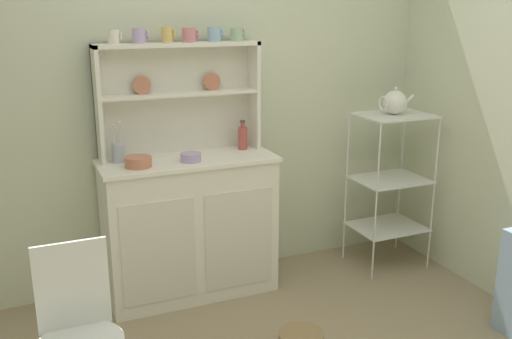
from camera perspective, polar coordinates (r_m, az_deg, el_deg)
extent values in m
cube|color=beige|center=(3.71, -5.77, 7.59)|extent=(3.84, 0.05, 2.50)
cube|color=white|center=(3.63, -6.68, -5.74)|extent=(1.05, 0.42, 0.90)
cube|color=silver|center=(3.40, -9.71, -8.24)|extent=(0.44, 0.01, 0.63)
cube|color=silver|center=(3.54, -1.70, -7.03)|extent=(0.44, 0.01, 0.63)
cube|color=white|center=(3.50, -6.90, 0.93)|extent=(1.08, 0.45, 0.02)
cube|color=silver|center=(3.61, -8.00, 7.15)|extent=(1.01, 0.02, 0.69)
cube|color=white|center=(3.44, -15.61, 6.28)|extent=(0.02, 0.18, 0.69)
cube|color=white|center=(3.70, -0.23, 7.50)|extent=(0.02, 0.18, 0.69)
cube|color=white|center=(3.53, -7.67, 7.52)|extent=(0.97, 0.16, 0.02)
cube|color=white|center=(3.50, -7.85, 12.34)|extent=(1.01, 0.18, 0.02)
cylinder|color=#C67556|center=(3.51, -11.40, 8.28)|extent=(0.11, 0.03, 0.11)
cylinder|color=#C67556|center=(3.62, -4.45, 8.78)|extent=(0.11, 0.03, 0.11)
cylinder|color=silver|center=(3.81, 11.99, -3.38)|extent=(0.01, 0.01, 1.09)
cylinder|color=silver|center=(4.09, 17.41, -2.44)|extent=(0.01, 0.01, 1.09)
cylinder|color=silver|center=(4.10, 9.05, -1.83)|extent=(0.01, 0.01, 1.09)
cylinder|color=silver|center=(4.36, 14.30, -1.06)|extent=(0.01, 0.01, 1.09)
cube|color=silver|center=(3.95, 13.72, 5.33)|extent=(0.49, 0.39, 0.01)
cube|color=silver|center=(4.06, 13.30, -0.97)|extent=(0.49, 0.39, 0.01)
cube|color=silver|center=(4.17, 13.00, -5.60)|extent=(0.49, 0.39, 0.01)
cube|color=white|center=(2.57, -17.98, -11.06)|extent=(0.31, 0.02, 0.40)
cylinder|color=silver|center=(3.42, -14.15, 12.80)|extent=(0.07, 0.07, 0.08)
torus|color=silver|center=(3.42, -13.43, 12.92)|extent=(0.01, 0.05, 0.05)
cylinder|color=#B79ECC|center=(3.44, -11.67, 13.03)|extent=(0.08, 0.08, 0.09)
torus|color=#B79ECC|center=(3.45, -10.88, 13.15)|extent=(0.01, 0.05, 0.05)
cylinder|color=#DBB760|center=(3.48, -8.93, 13.23)|extent=(0.07, 0.07, 0.09)
torus|color=#DBB760|center=(3.49, -8.23, 13.34)|extent=(0.01, 0.05, 0.05)
cylinder|color=#D17A84|center=(3.52, -6.74, 13.28)|extent=(0.08, 0.08, 0.08)
torus|color=#D17A84|center=(3.53, -5.92, 13.38)|extent=(0.01, 0.05, 0.05)
cylinder|color=#8EB2D1|center=(3.57, -4.22, 13.40)|extent=(0.08, 0.08, 0.09)
torus|color=#8EB2D1|center=(3.58, -3.43, 13.50)|extent=(0.01, 0.05, 0.05)
cylinder|color=#9EB78E|center=(3.62, -1.96, 13.43)|extent=(0.08, 0.08, 0.08)
torus|color=#9EB78E|center=(3.63, -1.22, 13.51)|extent=(0.01, 0.05, 0.05)
cylinder|color=#C67556|center=(3.34, -11.74, 0.76)|extent=(0.15, 0.15, 0.06)
cylinder|color=#B79ECC|center=(3.42, -6.56, 1.23)|extent=(0.12, 0.12, 0.05)
cylinder|color=#B74C47|center=(3.68, -1.35, 3.15)|extent=(0.06, 0.06, 0.15)
cylinder|color=#B74C47|center=(3.66, -1.36, 4.52)|extent=(0.03, 0.03, 0.03)
cylinder|color=#4C382D|center=(3.66, -1.36, 4.87)|extent=(0.03, 0.03, 0.01)
cylinder|color=#B2B7C6|center=(3.47, -13.63, 1.61)|extent=(0.08, 0.08, 0.11)
cylinder|color=silver|center=(3.47, -13.49, 3.01)|extent=(0.03, 0.03, 0.18)
ellipsoid|color=silver|center=(3.45, -13.60, 4.62)|extent=(0.02, 0.01, 0.01)
cylinder|color=silver|center=(3.44, -14.07, 2.72)|extent=(0.02, 0.04, 0.17)
ellipsoid|color=silver|center=(3.42, -14.17, 4.18)|extent=(0.02, 0.01, 0.01)
cylinder|color=silver|center=(3.44, -14.04, 2.77)|extent=(0.02, 0.03, 0.18)
ellipsoid|color=silver|center=(3.42, -14.15, 4.30)|extent=(0.02, 0.01, 0.01)
sphere|color=white|center=(3.94, 13.80, 6.57)|extent=(0.16, 0.16, 0.16)
sphere|color=silver|center=(3.93, 13.89, 7.88)|extent=(0.02, 0.02, 0.02)
cylinder|color=white|center=(4.00, 15.10, 6.80)|extent=(0.09, 0.02, 0.07)
torus|color=white|center=(3.88, 12.69, 6.52)|extent=(0.01, 0.10, 0.10)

